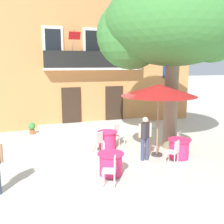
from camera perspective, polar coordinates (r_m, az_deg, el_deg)
name	(u,v)px	position (r m, az deg, el deg)	size (l,w,h in m)	color
ground_plane	(104,153)	(10.84, -1.86, -9.02)	(120.00, 120.00, 0.00)	beige
building_facade	(85,62)	(17.22, -5.95, 10.84)	(13.00, 5.09, 7.50)	#CC844C
entrance_step_platform	(98,127)	(14.75, -3.06, -3.24)	(6.42, 1.97, 0.25)	silver
plane_tree	(171,27)	(11.37, 12.83, 17.66)	(5.85, 5.14, 6.94)	#7F755B
cafe_table_near_tree	(111,164)	(8.72, -0.28, -11.23)	(0.86, 0.86, 0.76)	#E52D66
cafe_chair_near_tree_0	(111,169)	(7.97, -0.13, -12.32)	(0.52, 0.52, 0.91)	silver
cafe_chair_near_tree_1	(107,152)	(9.36, -1.16, -8.78)	(0.48, 0.48, 0.91)	silver
cafe_table_middle	(107,140)	(11.34, -1.02, -6.04)	(0.86, 0.86, 0.76)	#E52D66
cafe_chair_middle_0	(118,133)	(11.87, 1.33, -4.61)	(0.54, 0.54, 0.91)	silver
cafe_chair_middle_1	(98,141)	(10.70, -3.18, -6.31)	(0.56, 0.56, 0.91)	silver
cafe_table_front	(179,148)	(10.52, 14.39, -7.71)	(0.86, 0.86, 0.76)	#E52D66
cafe_chair_front_0	(181,140)	(11.20, 14.85, -5.89)	(0.57, 0.57, 0.91)	silver
cafe_chair_front_1	(174,151)	(9.78, 13.35, -8.22)	(0.56, 0.56, 0.91)	silver
cafe_umbrella	(159,90)	(10.19, 10.17, 4.65)	(2.90, 2.90, 2.85)	#997A56
ground_planter_left	(32,128)	(14.26, -17.07, -3.27)	(0.35, 0.35, 0.62)	#995638
pedestrian_mid_plaza	(145,136)	(9.92, 7.21, -5.20)	(0.53, 0.37, 1.68)	#384260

